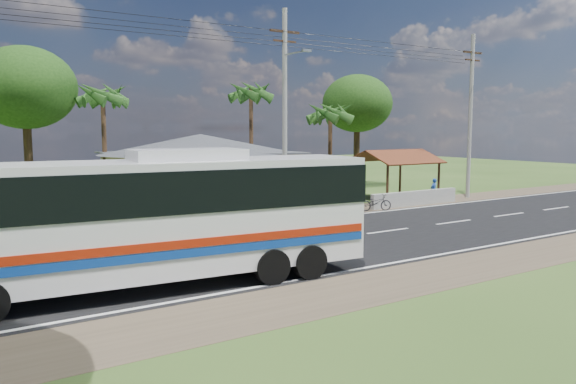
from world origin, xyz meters
name	(u,v)px	position (x,y,z in m)	size (l,w,h in m)	color
ground	(308,242)	(0.00, 0.00, 0.00)	(120.00, 120.00, 0.00)	#2E4B1B
road	(308,242)	(0.00, 0.00, 0.01)	(120.00, 16.00, 0.03)	black
house	(201,163)	(1.00, 13.00, 2.64)	(12.40, 10.00, 5.00)	tan
waiting_shed	(395,159)	(13.00, 8.50, 2.73)	(5.20, 4.48, 3.35)	#372014
concrete_barrier	(415,198)	(12.00, 5.60, 0.45)	(7.00, 0.30, 0.90)	#9E9E99
utility_poles	(280,109)	(2.67, 6.49, 5.77)	(32.80, 2.22, 11.00)	#9E9E99
palm_near	(330,114)	(9.50, 11.00, 5.71)	(2.80, 2.80, 6.70)	#47301E
palm_mid	(251,93)	(6.00, 15.50, 7.16)	(2.80, 2.80, 8.20)	#47301E
palm_far	(103,96)	(-4.00, 16.00, 6.68)	(2.80, 2.80, 7.70)	#47301E
tree_behind_house	(25,88)	(-8.00, 18.00, 7.12)	(6.00, 6.00, 9.61)	#47301E
tree_behind_shed	(357,104)	(16.00, 16.00, 6.68)	(5.60, 5.60, 9.02)	#47301E
coach_bus	(152,210)	(-7.78, -3.04, 2.36)	(13.50, 4.09, 4.13)	silver
motorcycle	(376,203)	(8.36, 5.14, 0.49)	(0.65, 1.86, 0.97)	black
person	(434,190)	(14.30, 6.21, 0.76)	(0.55, 0.36, 1.52)	#1C419A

